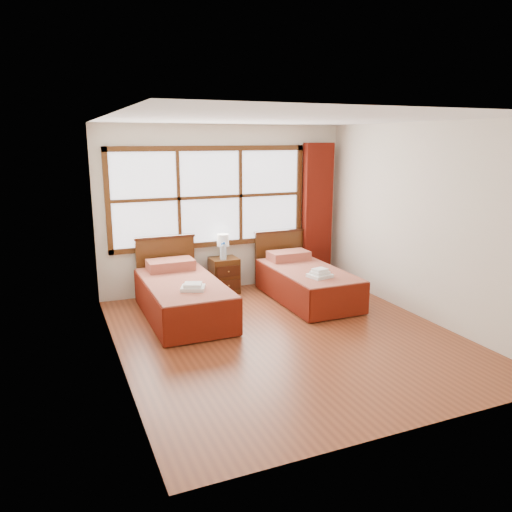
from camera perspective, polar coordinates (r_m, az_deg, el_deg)
name	(u,v)px	position (r m, az deg, el deg)	size (l,w,h in m)	color
floor	(286,336)	(6.27, 3.48, -9.09)	(4.50, 4.50, 0.00)	brown
ceiling	(290,119)	(5.80, 3.85, 15.40)	(4.50, 4.50, 0.00)	white
wall_back	(225,209)	(7.95, -3.60, 5.41)	(4.00, 4.00, 0.00)	silver
wall_left	(113,246)	(5.33, -15.98, 1.06)	(4.50, 4.50, 0.00)	silver
wall_right	(422,222)	(7.01, 18.49, 3.71)	(4.50, 4.50, 0.00)	silver
window	(210,197)	(7.81, -5.27, 6.72)	(3.16, 0.06, 1.56)	white
curtain	(317,212)	(8.50, 7.00, 4.96)	(0.50, 0.16, 2.30)	#5C1209
bed_left	(182,296)	(6.90, -8.45, -4.50)	(0.99, 2.01, 0.96)	#36180B
bed_right	(306,281)	(7.58, 5.69, -2.92)	(0.94, 1.96, 0.91)	#36180B
nightstand	(224,275)	(7.88, -3.66, -2.23)	(0.42, 0.42, 0.56)	#492810
towels_left	(193,287)	(6.39, -7.22, -3.52)	(0.37, 0.35, 0.09)	white
towels_right	(320,274)	(7.05, 7.32, -2.03)	(0.35, 0.32, 0.13)	white
lamp	(223,241)	(7.84, -3.80, 1.75)	(0.19, 0.19, 0.36)	gold
bottle_near	(222,252)	(7.70, -3.88, 0.45)	(0.07, 0.07, 0.26)	#BEDEF4
bottle_far	(224,252)	(7.70, -3.67, 0.51)	(0.07, 0.07, 0.27)	#BEDEF4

